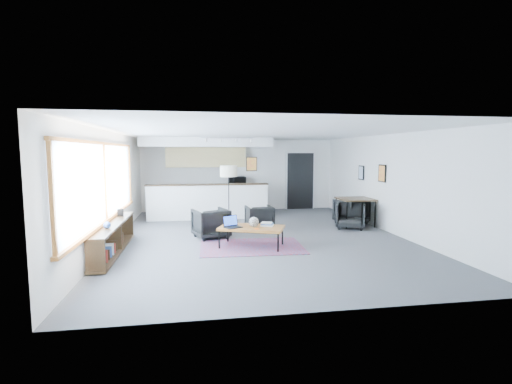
{
  "coord_description": "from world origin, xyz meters",
  "views": [
    {
      "loc": [
        -1.56,
        -9.04,
        2.11
      ],
      "look_at": [
        -0.03,
        0.4,
        1.1
      ],
      "focal_mm": 26.0,
      "sensor_mm": 36.0,
      "label": 1
    }
  ],
  "objects": [
    {
      "name": "room",
      "position": [
        0.0,
        0.0,
        1.3
      ],
      "size": [
        7.02,
        9.02,
        2.62
      ],
      "color": "#454548",
      "rests_on": "ground"
    },
    {
      "name": "window",
      "position": [
        -3.46,
        -0.9,
        1.46
      ],
      "size": [
        0.1,
        5.95,
        1.66
      ],
      "color": "#8CBFFF",
      "rests_on": "room"
    },
    {
      "name": "console",
      "position": [
        -3.3,
        -1.05,
        0.33
      ],
      "size": [
        0.35,
        3.0,
        0.8
      ],
      "color": "#2F1F10",
      "rests_on": "floor"
    },
    {
      "name": "kitchenette",
      "position": [
        -1.2,
        3.71,
        1.38
      ],
      "size": [
        4.2,
        1.96,
        2.6
      ],
      "color": "white",
      "rests_on": "floor"
    },
    {
      "name": "doorway",
      "position": [
        2.3,
        4.42,
        1.07
      ],
      "size": [
        1.1,
        0.12,
        2.15
      ],
      "color": "black",
      "rests_on": "room"
    },
    {
      "name": "track_light",
      "position": [
        -0.59,
        2.2,
        2.53
      ],
      "size": [
        1.6,
        0.07,
        0.15
      ],
      "color": "silver",
      "rests_on": "room"
    },
    {
      "name": "wall_art_lower",
      "position": [
        3.47,
        0.4,
        1.55
      ],
      "size": [
        0.03,
        0.38,
        0.48
      ],
      "color": "black",
      "rests_on": "room"
    },
    {
      "name": "wall_art_upper",
      "position": [
        3.47,
        1.7,
        1.5
      ],
      "size": [
        0.03,
        0.34,
        0.44
      ],
      "color": "black",
      "rests_on": "room"
    },
    {
      "name": "kilim_rug",
      "position": [
        -0.35,
        -0.96,
        0.01
      ],
      "size": [
        2.35,
        1.65,
        0.01
      ],
      "rotation": [
        0.0,
        0.0,
        -0.04
      ],
      "color": "#552D45",
      "rests_on": "floor"
    },
    {
      "name": "coffee_table",
      "position": [
        -0.35,
        -0.96,
        0.43
      ],
      "size": [
        1.6,
        1.23,
        0.46
      ],
      "rotation": [
        0.0,
        0.0,
        -0.38
      ],
      "color": "brown",
      "rests_on": "floor"
    },
    {
      "name": "laptop",
      "position": [
        -0.8,
        -0.94,
        0.54
      ],
      "size": [
        0.44,
        0.41,
        0.25
      ],
      "rotation": [
        0.0,
        0.0,
        0.43
      ],
      "color": "black",
      "rests_on": "coffee_table"
    },
    {
      "name": "ceramic_pot",
      "position": [
        -0.31,
        -1.0,
        0.57
      ],
      "size": [
        0.22,
        0.22,
        0.22
      ],
      "rotation": [
        0.0,
        0.0,
        0.36
      ],
      "color": "gray",
      "rests_on": "coffee_table"
    },
    {
      "name": "book_stack",
      "position": [
        0.01,
        -0.94,
        0.5
      ],
      "size": [
        0.34,
        0.31,
        0.09
      ],
      "rotation": [
        0.0,
        0.0,
        -0.39
      ],
      "color": "silver",
      "rests_on": "coffee_table"
    },
    {
      "name": "coaster",
      "position": [
        -0.28,
        -1.23,
        0.47
      ],
      "size": [
        0.13,
        0.13,
        0.01
      ],
      "rotation": [
        0.0,
        0.0,
        0.25
      ],
      "color": "#E5590C",
      "rests_on": "coffee_table"
    },
    {
      "name": "armchair_left",
      "position": [
        -1.22,
        0.08,
        0.41
      ],
      "size": [
        0.98,
        0.95,
        0.81
      ],
      "primitive_type": "imported",
      "rotation": [
        0.0,
        0.0,
        3.46
      ],
      "color": "black",
      "rests_on": "floor"
    },
    {
      "name": "armchair_right",
      "position": [
        0.15,
        0.96,
        0.36
      ],
      "size": [
        0.75,
        0.71,
        0.72
      ],
      "primitive_type": "imported",
      "rotation": [
        0.0,
        0.0,
        3.21
      ],
      "color": "black",
      "rests_on": "floor"
    },
    {
      "name": "floor_lamp",
      "position": [
        -0.63,
        1.71,
        1.51
      ],
      "size": [
        0.53,
        0.53,
        1.74
      ],
      "rotation": [
        0.0,
        0.0,
        0.07
      ],
      "color": "black",
      "rests_on": "floor"
    },
    {
      "name": "dining_table",
      "position": [
        3.0,
        1.04,
        0.73
      ],
      "size": [
        0.96,
        0.96,
        0.8
      ],
      "rotation": [
        0.0,
        0.0,
        -0.02
      ],
      "color": "#2F1F10",
      "rests_on": "floor"
    },
    {
      "name": "dining_chair_near",
      "position": [
        2.7,
        0.64,
        0.34
      ],
      "size": [
        0.85,
        0.83,
        0.67
      ],
      "primitive_type": "imported",
      "rotation": [
        0.0,
        0.0,
        -0.43
      ],
      "color": "black",
      "rests_on": "floor"
    },
    {
      "name": "dining_chair_far",
      "position": [
        3.0,
        1.31,
        0.35
      ],
      "size": [
        0.86,
        0.84,
        0.7
      ],
      "primitive_type": "imported",
      "rotation": [
        0.0,
        0.0,
        3.51
      ],
      "color": "black",
      "rests_on": "floor"
    },
    {
      "name": "microwave",
      "position": [
        -0.12,
        4.15,
        1.13
      ],
      "size": [
        0.61,
        0.36,
        0.4
      ],
      "primitive_type": "imported",
      "rotation": [
        0.0,
        0.0,
        0.06
      ],
      "color": "black",
      "rests_on": "kitchenette"
    }
  ]
}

